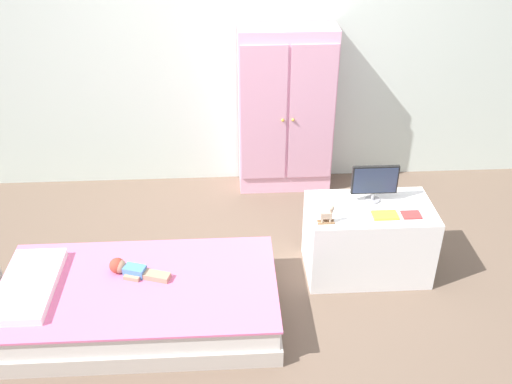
# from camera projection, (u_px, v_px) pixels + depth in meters

# --- Properties ---
(ground_plane) EXTENTS (10.00, 10.00, 0.02)m
(ground_plane) POSITION_uv_depth(u_px,v_px,m) (259.00, 294.00, 3.83)
(ground_plane) COLOR brown
(back_wall) EXTENTS (6.40, 0.05, 2.70)m
(back_wall) POSITION_uv_depth(u_px,v_px,m) (247.00, 23.00, 4.46)
(back_wall) COLOR silver
(back_wall) RESTS_ON ground_plane
(bed) EXTENTS (1.69, 0.90, 0.27)m
(bed) POSITION_uv_depth(u_px,v_px,m) (140.00, 301.00, 3.56)
(bed) COLOR beige
(bed) RESTS_ON ground_plane
(pillow) EXTENTS (0.32, 0.65, 0.05)m
(pillow) POSITION_uv_depth(u_px,v_px,m) (28.00, 285.00, 3.45)
(pillow) COLOR white
(pillow) RESTS_ON bed
(doll) EXTENTS (0.38, 0.19, 0.10)m
(doll) POSITION_uv_depth(u_px,v_px,m) (128.00, 269.00, 3.56)
(doll) COLOR #4C84C6
(doll) RESTS_ON bed
(wardrobe) EXTENTS (0.76, 0.32, 1.37)m
(wardrobe) POSITION_uv_depth(u_px,v_px,m) (286.00, 112.00, 4.66)
(wardrobe) COLOR #EFADCC
(wardrobe) RESTS_ON ground_plane
(tv_stand) EXTENTS (0.82, 0.48, 0.51)m
(tv_stand) POSITION_uv_depth(u_px,v_px,m) (367.00, 239.00, 3.90)
(tv_stand) COLOR white
(tv_stand) RESTS_ON ground_plane
(tv_monitor) EXTENTS (0.30, 0.10, 0.26)m
(tv_monitor) POSITION_uv_depth(u_px,v_px,m) (375.00, 181.00, 3.76)
(tv_monitor) COLOR #99999E
(tv_monitor) RESTS_ON tv_stand
(rocking_horse_toy) EXTENTS (0.11, 0.04, 0.13)m
(rocking_horse_toy) POSITION_uv_depth(u_px,v_px,m) (328.00, 215.00, 3.59)
(rocking_horse_toy) COLOR #8E6642
(rocking_horse_toy) RESTS_ON tv_stand
(book_yellow) EXTENTS (0.16, 0.10, 0.02)m
(book_yellow) POSITION_uv_depth(u_px,v_px,m) (385.00, 215.00, 3.68)
(book_yellow) COLOR gold
(book_yellow) RESTS_ON tv_stand
(book_red) EXTENTS (0.12, 0.09, 0.01)m
(book_red) POSITION_uv_depth(u_px,v_px,m) (411.00, 215.00, 3.69)
(book_red) COLOR #CC3838
(book_red) RESTS_ON tv_stand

